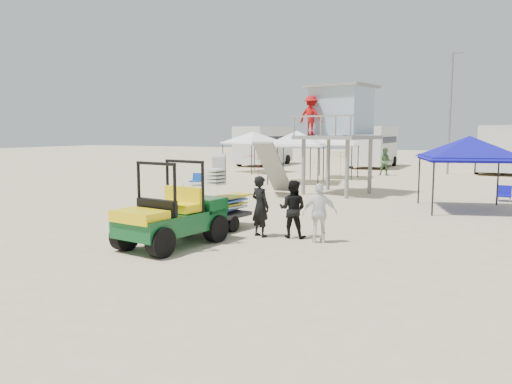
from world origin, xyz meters
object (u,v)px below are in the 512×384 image
at_px(surf_trailer, 218,203).
at_px(canopy_blue, 470,140).
at_px(lifeguard_tower, 337,115).
at_px(man_left, 260,206).
at_px(utility_cart, 170,208).

height_order(surf_trailer, canopy_blue, canopy_blue).
xyz_separation_m(lifeguard_tower, canopy_blue, (5.77, -2.65, -1.04)).
bearing_deg(lifeguard_tower, man_left, -84.41).
bearing_deg(lifeguard_tower, utility_cart, -92.52).
xyz_separation_m(man_left, lifeguard_tower, (-0.99, 10.10, 2.76)).
bearing_deg(surf_trailer, man_left, -11.20).
relative_size(lifeguard_tower, canopy_blue, 1.24).
relative_size(surf_trailer, man_left, 1.38).
height_order(lifeguard_tower, canopy_blue, lifeguard_tower).
distance_m(man_left, canopy_blue, 9.02).
bearing_deg(man_left, utility_cart, 75.31).
bearing_deg(man_left, lifeguard_tower, -62.33).
relative_size(utility_cart, man_left, 1.76).
height_order(utility_cart, canopy_blue, canopy_blue).
bearing_deg(canopy_blue, lifeguard_tower, 155.35).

